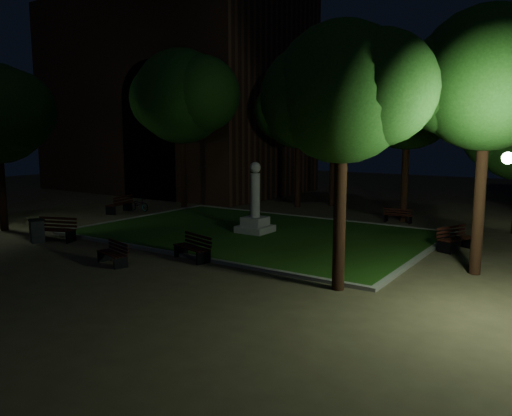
{
  "coord_description": "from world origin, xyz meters",
  "views": [
    {
      "loc": [
        12.57,
        -16.56,
        4.5
      ],
      "look_at": [
        0.72,
        1.0,
        1.37
      ],
      "focal_mm": 35.0,
      "sensor_mm": 36.0,
      "label": 1
    }
  ],
  "objects": [
    {
      "name": "lawn",
      "position": [
        0.0,
        2.0,
        0.04
      ],
      "size": [
        15.0,
        10.0,
        0.08
      ],
      "primitive_type": "cube",
      "color": "#1E4610",
      "rests_on": "ground"
    },
    {
      "name": "bench_west_near",
      "position": [
        -6.18,
        -4.07,
        0.47
      ],
      "size": [
        1.93,
        1.21,
        1.0
      ],
      "rotation": [
        0.0,
        0.0,
        0.35
      ],
      "color": "black",
      "rests_on": "ground"
    },
    {
      "name": "ground",
      "position": [
        0.0,
        0.0,
        0.0
      ],
      "size": [
        80.0,
        80.0,
        0.0
      ],
      "primitive_type": "plane",
      "color": "brown"
    },
    {
      "name": "trash_bin",
      "position": [
        -6.59,
        -4.65,
        0.5
      ],
      "size": [
        0.75,
        0.75,
        0.99
      ],
      "color": "black",
      "rests_on": "ground"
    },
    {
      "name": "bench_left_side",
      "position": [
        -9.91,
        2.7,
        0.47
      ],
      "size": [
        1.02,
        1.92,
        1.0
      ],
      "rotation": [
        0.0,
        0.0,
        -1.35
      ],
      "color": "black",
      "rests_on": "ground"
    },
    {
      "name": "tree_nw",
      "position": [
        -8.45,
        6.64,
        6.8
      ],
      "size": [
        7.06,
        5.76,
        9.68
      ],
      "color": "black",
      "rests_on": "ground"
    },
    {
      "name": "tree_north_er",
      "position": [
        4.69,
        9.06,
        6.37
      ],
      "size": [
        6.49,
        5.3,
        9.02
      ],
      "color": "black",
      "rests_on": "ground"
    },
    {
      "name": "tree_se",
      "position": [
        6.75,
        -3.51,
        5.64
      ],
      "size": [
        4.83,
        3.94,
        7.62
      ],
      "color": "black",
      "rests_on": "ground"
    },
    {
      "name": "tree_far_north",
      "position": [
        -0.93,
        12.22,
        5.78
      ],
      "size": [
        5.31,
        4.34,
        7.96
      ],
      "color": "black",
      "rests_on": "ground"
    },
    {
      "name": "bench_near_left",
      "position": [
        -1.02,
        -5.29,
        0.38
      ],
      "size": [
        1.54,
        0.86,
        0.8
      ],
      "rotation": [
        0.0,
        0.0,
        -0.26
      ],
      "color": "black",
      "rests_on": "ground"
    },
    {
      "name": "monument",
      "position": [
        0.0,
        2.0,
        0.96
      ],
      "size": [
        1.4,
        1.4,
        3.2
      ],
      "color": "gray",
      "rests_on": "lawn"
    },
    {
      "name": "tree_north_wl",
      "position": [
        -2.48,
        10.55,
        6.02
      ],
      "size": [
        5.81,
        4.75,
        8.4
      ],
      "color": "black",
      "rests_on": "ground"
    },
    {
      "name": "bench_far_side",
      "position": [
        4.51,
        8.42,
        0.37
      ],
      "size": [
        1.45,
        0.58,
        0.78
      ],
      "rotation": [
        0.0,
        0.0,
        3.2
      ],
      "color": "black",
      "rests_on": "ground"
    },
    {
      "name": "bicycle",
      "position": [
        -9.61,
        3.86,
        0.4
      ],
      "size": [
        1.51,
        0.53,
        0.8
      ],
      "primitive_type": "imported",
      "rotation": [
        0.0,
        0.0,
        1.57
      ],
      "color": "black",
      "rests_on": "ground"
    },
    {
      "name": "building_main",
      "position": [
        -15.86,
        13.79,
        7.38
      ],
      "size": [
        20.0,
        12.0,
        15.0
      ],
      "color": "#4B2B1D",
      "rests_on": "ground"
    },
    {
      "name": "lawn_kerb",
      "position": [
        0.0,
        2.0,
        0.06
      ],
      "size": [
        15.4,
        10.4,
        0.12
      ],
      "color": "slate",
      "rests_on": "ground"
    },
    {
      "name": "bench_near_right",
      "position": [
        0.82,
        -3.21,
        0.43
      ],
      "size": [
        1.76,
        0.99,
        0.91
      ],
      "rotation": [
        0.0,
        0.0,
        -0.27
      ],
      "color": "black",
      "rests_on": "ground"
    },
    {
      "name": "lamppost_nw",
      "position": [
        -11.38,
        9.09,
        3.21
      ],
      "size": [
        1.18,
        0.28,
        4.61
      ],
      "color": "black",
      "rests_on": "ground"
    },
    {
      "name": "tree_east",
      "position": [
        9.77,
        0.49,
        6.19
      ],
      "size": [
        5.46,
        4.46,
        8.43
      ],
      "color": "black",
      "rests_on": "ground"
    },
    {
      "name": "bench_right_side",
      "position": [
        8.35,
        3.65,
        0.44
      ],
      "size": [
        1.24,
        1.81,
        0.94
      ],
      "rotation": [
        0.0,
        0.0,
        1.15
      ],
      "color": "black",
      "rests_on": "ground"
    }
  ]
}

